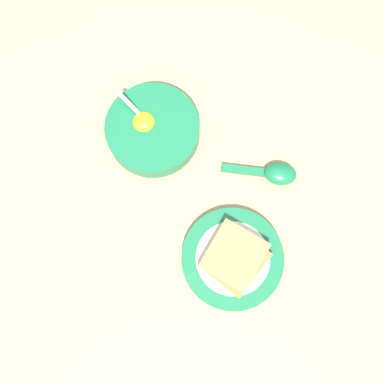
% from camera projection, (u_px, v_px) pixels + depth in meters
% --- Properties ---
extents(ground_plane, '(3.00, 3.00, 0.00)m').
position_uv_depth(ground_plane, '(194.00, 157.00, 0.86)').
color(ground_plane, tan).
extents(egg_bowl, '(0.18, 0.18, 0.07)m').
position_uv_depth(egg_bowl, '(153.00, 129.00, 0.85)').
color(egg_bowl, '#196B42').
rests_on(egg_bowl, ground_plane).
extents(toast_plate, '(0.18, 0.18, 0.02)m').
position_uv_depth(toast_plate, '(232.00, 259.00, 0.80)').
color(toast_plate, '#196B42').
rests_on(toast_plate, ground_plane).
extents(toast_sandwich, '(0.11, 0.10, 0.02)m').
position_uv_depth(toast_sandwich, '(235.00, 258.00, 0.78)').
color(toast_sandwich, '#9E7042').
rests_on(toast_sandwich, toast_plate).
extents(soup_spoon, '(0.08, 0.14, 0.03)m').
position_uv_depth(soup_spoon, '(274.00, 173.00, 0.84)').
color(soup_spoon, '#196B42').
rests_on(soup_spoon, ground_plane).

